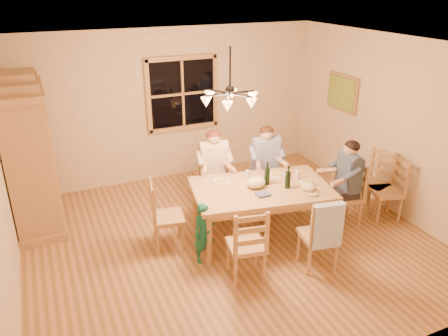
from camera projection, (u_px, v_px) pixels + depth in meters
name	position (u px, v px, depth m)	size (l,w,h in m)	color
floor	(229.00, 240.00, 6.24)	(5.50, 5.50, 0.00)	olive
ceiling	(230.00, 46.00, 5.17)	(5.50, 5.00, 0.02)	white
wall_back	(172.00, 105.00, 7.80)	(5.50, 0.02, 2.70)	#CBB48F
wall_right	(392.00, 126.00, 6.72)	(0.02, 5.00, 2.70)	#CBB48F
window	(183.00, 94.00, 7.77)	(1.30, 0.06, 1.30)	black
painting	(342.00, 93.00, 7.62)	(0.06, 0.78, 0.64)	#9F7045
chandelier	(230.00, 98.00, 5.42)	(0.77, 0.68, 0.71)	black
armoire	(30.00, 159.00, 6.27)	(0.66, 1.40, 2.30)	#9F7045
dining_table	(261.00, 193.00, 6.13)	(2.08, 1.48, 0.76)	tan
chair_far_left	(214.00, 192.00, 6.97)	(0.51, 0.49, 0.99)	tan
chair_far_right	(265.00, 186.00, 7.16)	(0.51, 0.49, 0.99)	tan
chair_near_left	(246.00, 256.00, 5.37)	(0.51, 0.49, 0.99)	tan
chair_near_right	(318.00, 245.00, 5.58)	(0.51, 0.49, 0.99)	tan
chair_end_left	(168.00, 227.00, 5.99)	(0.49, 0.51, 0.99)	tan
chair_end_right	(344.00, 205.00, 6.56)	(0.49, 0.51, 0.99)	tan
adult_woman	(214.00, 161.00, 6.76)	(0.45, 0.48, 0.87)	beige
adult_plaid_man	(266.00, 156.00, 6.94)	(0.45, 0.48, 0.87)	#365096
adult_slate_man	(348.00, 173.00, 6.35)	(0.48, 0.45, 0.87)	#3D4C62
towel	(327.00, 226.00, 5.25)	(0.38, 0.10, 0.58)	#ADC3EA
wine_bottle_a	(267.00, 173.00, 6.11)	(0.08, 0.08, 0.33)	black
wine_bottle_b	(288.00, 177.00, 6.01)	(0.08, 0.08, 0.33)	black
plate_woman	(222.00, 181.00, 6.26)	(0.26, 0.26, 0.02)	white
plate_plaid	(277.00, 175.00, 6.46)	(0.26, 0.26, 0.02)	white
plate_slate	(308.00, 182.00, 6.21)	(0.26, 0.26, 0.02)	white
wine_glass_a	(248.00, 175.00, 6.29)	(0.06, 0.06, 0.14)	silver
wine_glass_b	(297.00, 175.00, 6.29)	(0.06, 0.06, 0.14)	silver
cap	(309.00, 187.00, 5.96)	(0.20, 0.20, 0.11)	tan
napkin	(263.00, 194.00, 5.85)	(0.18, 0.14, 0.03)	#45517E
cloth_bundle	(256.00, 182.00, 6.05)	(0.28, 0.22, 0.15)	beige
child	(204.00, 233.00, 5.62)	(0.31, 0.20, 0.84)	#176B57
chair_spare_front	(385.00, 200.00, 6.71)	(0.53, 0.54, 0.99)	tan
chair_spare_back	(372.00, 193.00, 6.94)	(0.53, 0.54, 0.99)	tan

